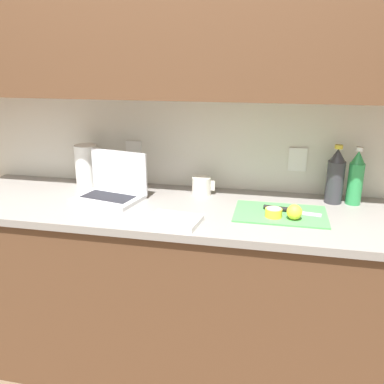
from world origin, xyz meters
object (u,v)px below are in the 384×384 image
object	(u,v)px
bottle_green_soda	(335,177)
paper_towel_roll	(87,165)
lemon_whole_beside	(294,212)
knife	(282,209)
lemon_half_cut	(274,213)
cutting_board	(280,214)
laptop	(113,187)
measuring_cup	(202,186)
bottle_oil_tall	(356,178)

from	to	relation	value
bottle_green_soda	paper_towel_roll	world-z (taller)	bottle_green_soda
paper_towel_roll	lemon_whole_beside	bearing A→B (deg)	-15.20
knife	lemon_half_cut	size ratio (longest dim) A/B	3.51
cutting_board	lemon_half_cut	size ratio (longest dim) A/B	5.56
cutting_board	lemon_whole_beside	bearing A→B (deg)	-48.04
knife	paper_towel_roll	size ratio (longest dim) A/B	1.15
laptop	lemon_whole_beside	bearing A→B (deg)	4.61
knife	lemon_whole_beside	world-z (taller)	lemon_whole_beside
measuring_cup	bottle_green_soda	bearing A→B (deg)	0.58
lemon_half_cut	bottle_oil_tall	world-z (taller)	bottle_oil_tall
knife	measuring_cup	world-z (taller)	measuring_cup
bottle_green_soda	measuring_cup	bearing A→B (deg)	-179.42
laptop	measuring_cup	bearing A→B (deg)	32.76
measuring_cup	paper_towel_roll	bearing A→B (deg)	178.18
lemon_whole_beside	measuring_cup	xyz separation A→B (m)	(-0.46, 0.28, 0.00)
measuring_cup	paper_towel_roll	size ratio (longest dim) A/B	0.53
bottle_oil_tall	lemon_whole_beside	bearing A→B (deg)	-134.82
knife	measuring_cup	xyz separation A→B (m)	(-0.41, 0.19, 0.03)
measuring_cup	paper_towel_roll	world-z (taller)	paper_towel_roll
laptop	paper_towel_roll	size ratio (longest dim) A/B	1.59
knife	bottle_oil_tall	world-z (taller)	bottle_oil_tall
cutting_board	laptop	bearing A→B (deg)	175.88
bottle_oil_tall	measuring_cup	world-z (taller)	bottle_oil_tall
lemon_whole_beside	measuring_cup	distance (m)	0.54
knife	measuring_cup	distance (m)	0.45
knife	bottle_oil_tall	xyz separation A→B (m)	(0.34, 0.20, 0.11)
lemon_half_cut	lemon_whole_beside	size ratio (longest dim) A/B	1.11
cutting_board	paper_towel_roll	bearing A→B (deg)	167.28
bottle_green_soda	bottle_oil_tall	bearing A→B (deg)	-0.00
knife	paper_towel_roll	xyz separation A→B (m)	(-1.06, 0.21, 0.10)
bottle_oil_tall	paper_towel_roll	distance (m)	1.39
laptop	bottle_green_soda	bearing A→B (deg)	21.16
laptop	knife	bearing A→B (deg)	10.16
laptop	measuring_cup	xyz separation A→B (m)	(0.43, 0.16, -0.01)
laptop	knife	xyz separation A→B (m)	(0.84, -0.03, -0.04)
cutting_board	paper_towel_roll	distance (m)	1.08
laptop	bottle_green_soda	xyz separation A→B (m)	(1.08, 0.16, 0.08)
knife	paper_towel_roll	bearing A→B (deg)	177.66
cutting_board	bottle_green_soda	bearing A→B (deg)	41.70
bottle_green_soda	measuring_cup	world-z (taller)	bottle_green_soda
cutting_board	bottle_oil_tall	size ratio (longest dim) A/B	1.47
knife	lemon_half_cut	distance (m)	0.09
lemon_half_cut	bottle_oil_tall	size ratio (longest dim) A/B	0.26
cutting_board	knife	size ratio (longest dim) A/B	1.58
bottle_green_soda	paper_towel_roll	size ratio (longest dim) A/B	1.27
laptop	bottle_green_soda	distance (m)	1.09
cutting_board	lemon_whole_beside	world-z (taller)	lemon_whole_beside
measuring_cup	knife	bearing A→B (deg)	-25.04
bottle_oil_tall	knife	bearing A→B (deg)	-149.42
lemon_half_cut	paper_towel_roll	bearing A→B (deg)	164.20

